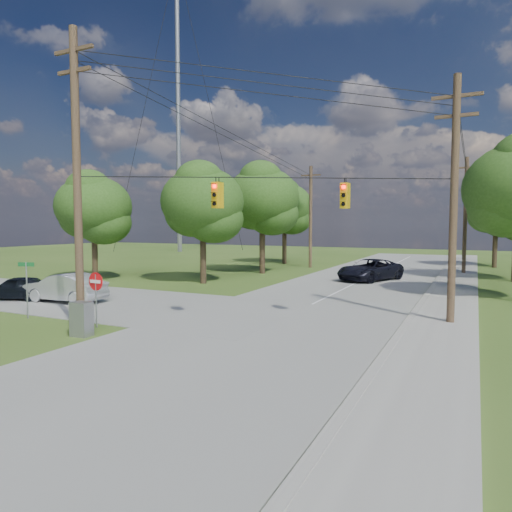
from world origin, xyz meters
The scene contains 21 objects.
ground centered at (0.00, 0.00, 0.00)m, with size 140.00×140.00×0.00m, color #3B581D.
main_road centered at (2.00, 5.00, 0.01)m, with size 10.00×100.00×0.03m, color gray.
sidewalk_east centered at (8.70, 5.00, 0.06)m, with size 2.60×100.00×0.12m, color #A4A199.
pole_sw centered at (-4.60, 0.40, 6.23)m, with size 2.00×0.32×12.00m.
pole_ne centered at (8.90, 8.00, 5.47)m, with size 2.00×0.32×10.50m.
pole_north_e centered at (8.90, 30.00, 5.13)m, with size 2.00×0.32×10.00m.
pole_north_w centered at (-5.00, 30.00, 5.13)m, with size 2.00×0.32×10.00m.
power_lines centered at (1.50, 11.54, 9.15)m, with size 13.93×29.62×4.93m.
traffic_signals centered at (2.55, 4.43, 5.50)m, with size 4.91×3.27×1.05m.
radio_mast centered at (-32.00, 46.00, 22.50)m, with size 0.70×0.70×45.00m, color gray.
tree_w_near centered at (-8.00, 15.00, 5.92)m, with size 6.00×6.00×8.40m.
tree_w_mid centered at (-7.00, 23.00, 6.58)m, with size 6.40×6.40×9.22m.
tree_w_far centered at (-9.00, 33.00, 6.25)m, with size 6.00×6.00×8.73m.
tree_e_far centered at (11.50, 38.00, 5.92)m, with size 5.80×5.80×8.32m.
tree_cross_n centered at (-16.00, 12.50, 5.59)m, with size 5.60×5.60×7.91m.
car_cross_dark centered at (-13.60, 4.26, 0.70)m, with size 1.58×3.93×1.34m, color black.
car_cross_silver centered at (-10.51, 4.83, 0.82)m, with size 1.67×4.80×1.58m, color #B3B6BA.
car_main_north centered at (2.58, 21.90, 0.84)m, with size 2.68×5.81×1.62m, color black.
control_cabinet centered at (-3.76, -0.35, 0.67)m, with size 0.74×0.53×1.33m, color gray.
do_not_enter_sign centered at (-4.34, 1.00, 1.69)m, with size 0.77×0.08×2.32m.
street_name_sign centered at (-8.56, 1.00, 1.65)m, with size 0.74×0.28×2.58m.
Camera 1 is at (9.79, -12.98, 4.30)m, focal length 32.00 mm.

